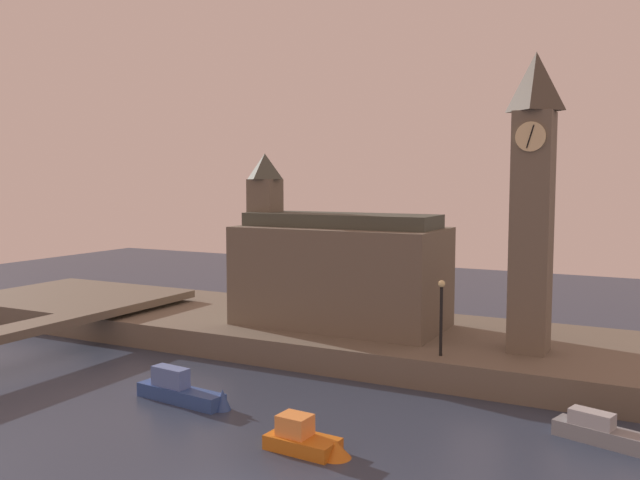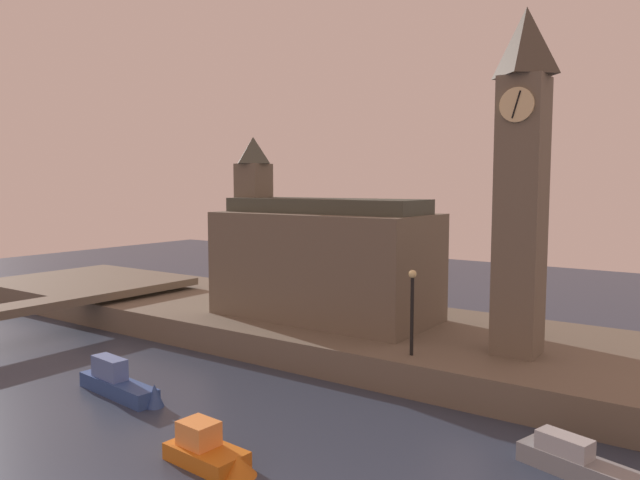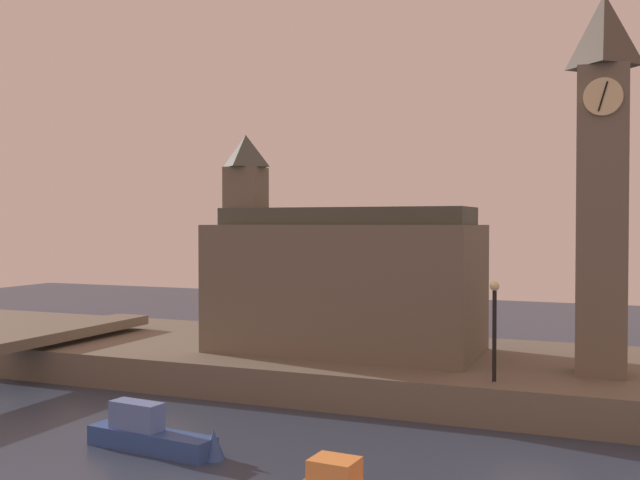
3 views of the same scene
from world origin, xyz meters
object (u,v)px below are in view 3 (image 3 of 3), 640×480
object	(u,v)px
parliament_hall	(339,280)
boat_tour_blue	(159,436)
streetlamp	(494,319)
clock_tower	(603,179)

from	to	relation	value
parliament_hall	boat_tour_blue	world-z (taller)	parliament_hall
streetlamp	boat_tour_blue	world-z (taller)	streetlamp
parliament_hall	clock_tower	bearing A→B (deg)	-6.36
clock_tower	boat_tour_blue	world-z (taller)	clock_tower
clock_tower	parliament_hall	distance (m)	12.52
parliament_hall	streetlamp	xyz separation A→B (m)	(7.90, -4.21, -0.96)
streetlamp	parliament_hall	bearing A→B (deg)	151.94
parliament_hall	streetlamp	world-z (taller)	parliament_hall
clock_tower	streetlamp	distance (m)	7.18
clock_tower	parliament_hall	bearing A→B (deg)	173.64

